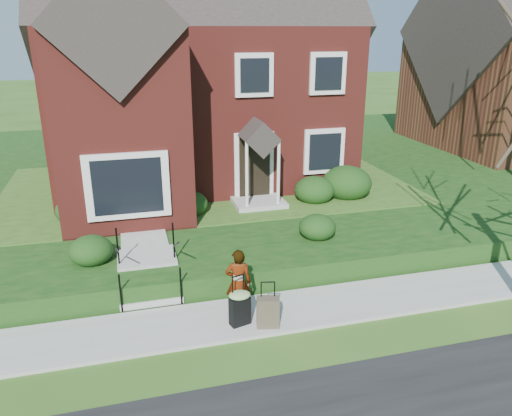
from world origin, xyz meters
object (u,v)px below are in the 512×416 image
object	(u,v)px
suitcase_black	(240,306)
woman	(238,282)
front_steps	(148,272)
suitcase_olive	(268,312)

from	to	relation	value
suitcase_black	woman	bearing A→B (deg)	65.55
suitcase_black	front_steps	bearing A→B (deg)	114.11
woman	suitcase_black	xyz separation A→B (m)	(-0.07, -0.39, -0.33)
suitcase_black	suitcase_olive	size ratio (longest dim) A/B	1.11
front_steps	suitcase_olive	distance (m)	3.28
front_steps	woman	distance (m)	2.52
front_steps	woman	size ratio (longest dim) A/B	1.33
front_steps	suitcase_olive	bearing A→B (deg)	-46.23
woman	suitcase_olive	distance (m)	0.90
suitcase_olive	woman	bearing A→B (deg)	139.69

